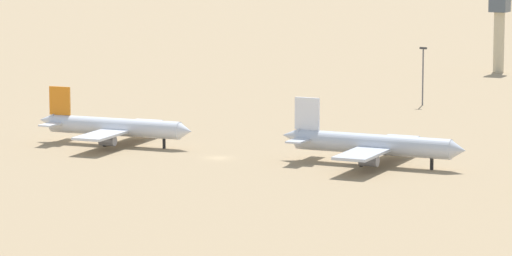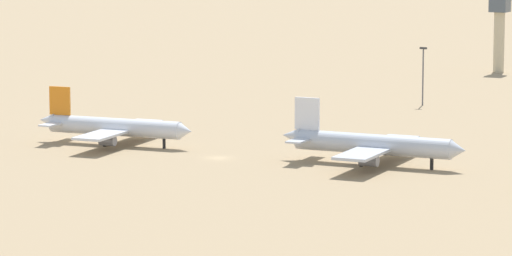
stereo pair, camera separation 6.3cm
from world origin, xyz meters
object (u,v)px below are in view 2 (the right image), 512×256
Objects in this scene: parked_jet_orange_2 at (114,127)px; parked_jet_white_3 at (371,144)px; light_pole_mid at (423,72)px; control_tower at (499,26)px.

parked_jet_white_3 reaches higher than parked_jet_orange_2.
light_pole_mid reaches higher than parked_jet_orange_2.
parked_jet_white_3 is at bearing -3.37° from parked_jet_orange_2.
light_pole_mid is (7.42, -80.54, -5.41)m from control_tower.
light_pole_mid is (33.46, 87.97, 4.60)m from parked_jet_orange_2.
control_tower reaches higher than parked_jet_orange_2.
control_tower is at bearing 75.58° from parked_jet_orange_2.
control_tower is at bearing 97.45° from parked_jet_white_3.
parked_jet_white_3 is 2.57× the size of light_pole_mid.
parked_jet_orange_2 is 94.23m from light_pole_mid.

